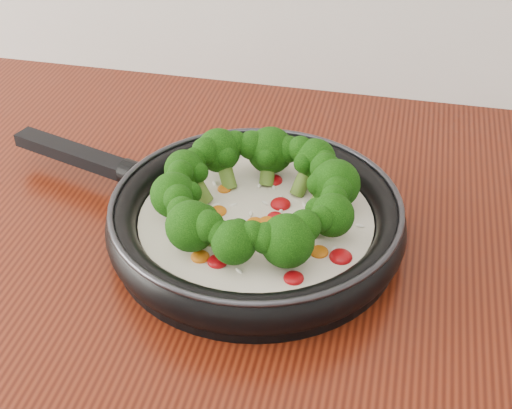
# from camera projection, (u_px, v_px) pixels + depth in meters

# --- Properties ---
(skillet) EXTENTS (0.53, 0.40, 0.09)m
(skillet) POSITION_uv_depth(u_px,v_px,m) (254.00, 214.00, 0.77)
(skillet) COLOR black
(skillet) RESTS_ON counter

